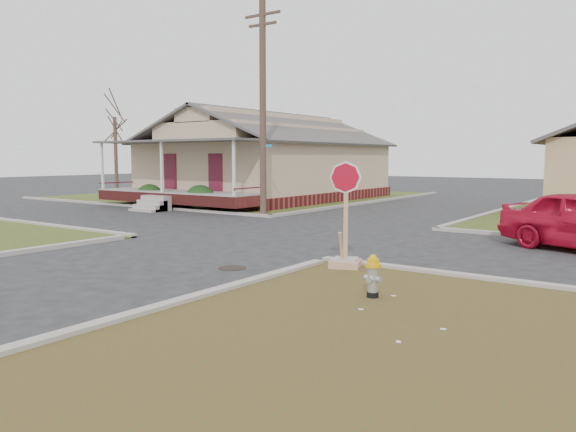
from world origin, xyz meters
The scene contains 11 objects.
ground centered at (0.00, 0.00, 0.00)m, with size 120.00×120.00×0.00m, color #242426.
verge_far_left centered at (-13.00, 18.00, 0.03)m, with size 19.00×19.00×0.05m, color #3D4E1B.
curbs centered at (0.00, 5.00, 0.00)m, with size 80.00×40.00×0.12m, color #A49D94, non-canonical shape.
manhole centered at (2.20, -0.50, 0.01)m, with size 0.64×0.64×0.01m, color black.
corner_house centered at (-10.00, 16.68, 2.28)m, with size 10.10×15.50×5.30m.
utility_pole centered at (-4.20, 8.90, 4.66)m, with size 1.80×0.28×9.00m.
tree_far_left centered at (-18.00, 12.00, 2.50)m, with size 0.22×0.22×4.90m, color #453028.
fire_hydrant centered at (6.11, -1.22, 0.47)m, with size 0.29×0.29×0.77m.
stop_sign centered at (4.36, 0.89, 0.56)m, with size 0.68×0.66×2.39m.
hedge_left centered at (-11.91, 9.30, 0.60)m, with size 1.44×1.18×1.10m, color #173714.
hedge_right centered at (-8.32, 9.31, 0.62)m, with size 1.49×1.22×1.14m, color #173714.
Camera 1 is at (10.51, -10.03, 2.52)m, focal length 35.00 mm.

